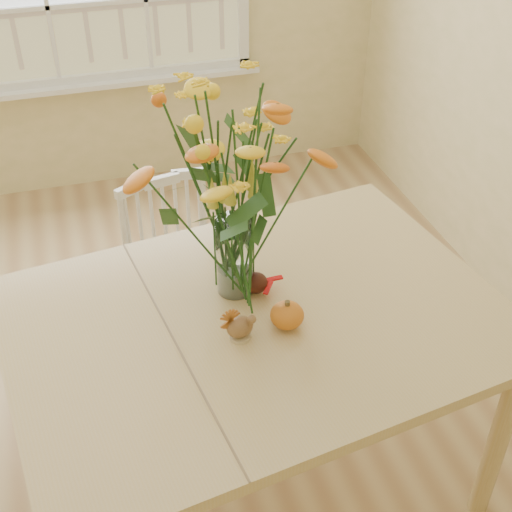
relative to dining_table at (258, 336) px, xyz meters
name	(u,v)px	position (x,y,z in m)	size (l,w,h in m)	color
floor	(126,453)	(-0.48, 0.26, -0.75)	(4.00, 4.50, 0.01)	#A77F51
dining_table	(258,336)	(0.00, 0.00, 0.00)	(1.71, 1.33, 0.84)	tan
windsor_chair	(176,266)	(-0.13, 0.79, -0.25)	(0.47, 0.46, 0.87)	white
flower_vase	(233,183)	(-0.03, 0.15, 0.50)	(0.57, 0.57, 0.68)	white
pumpkin	(287,316)	(0.07, -0.08, 0.13)	(0.11, 0.11, 0.08)	#C95A17
turkey_figurine	(240,327)	(-0.08, -0.08, 0.14)	(0.09, 0.07, 0.11)	#CCB78C
dark_gourd	(256,284)	(0.03, 0.11, 0.13)	(0.13, 0.10, 0.07)	#38160F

